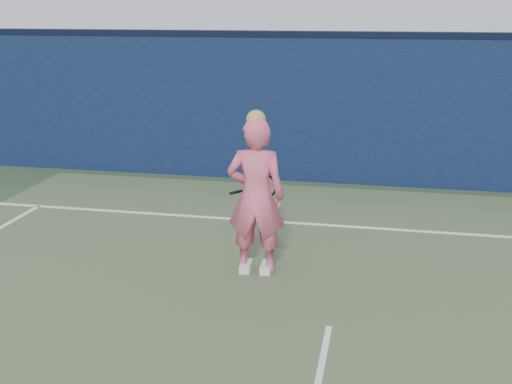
# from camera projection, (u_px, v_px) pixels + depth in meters

# --- Properties ---
(backstop_wall) EXTENTS (24.00, 0.40, 2.50)m
(backstop_wall) POSITION_uv_depth(u_px,v_px,m) (361.00, 112.00, 11.07)
(backstop_wall) COLOR #0C1435
(backstop_wall) RESTS_ON ground
(wall_cap) EXTENTS (24.00, 0.42, 0.10)m
(wall_cap) POSITION_uv_depth(u_px,v_px,m) (364.00, 35.00, 10.71)
(wall_cap) COLOR black
(wall_cap) RESTS_ON backstop_wall
(player) EXTENTS (0.69, 0.48, 1.92)m
(player) POSITION_uv_depth(u_px,v_px,m) (256.00, 196.00, 7.32)
(player) COLOR #ED5C7F
(player) RESTS_ON ground
(racket) EXTENTS (0.60, 0.14, 0.32)m
(racket) POSITION_uv_depth(u_px,v_px,m) (262.00, 187.00, 7.73)
(racket) COLOR black
(racket) RESTS_ON ground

